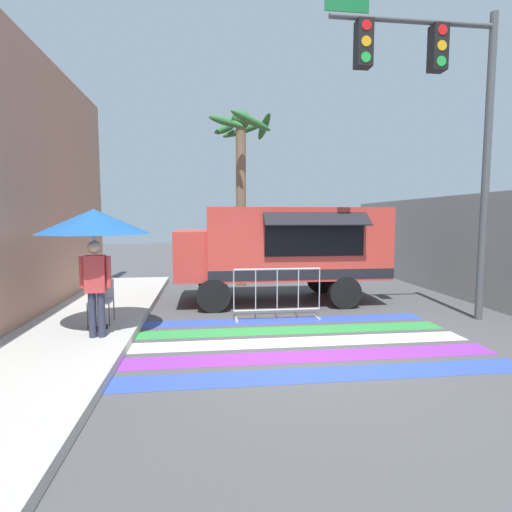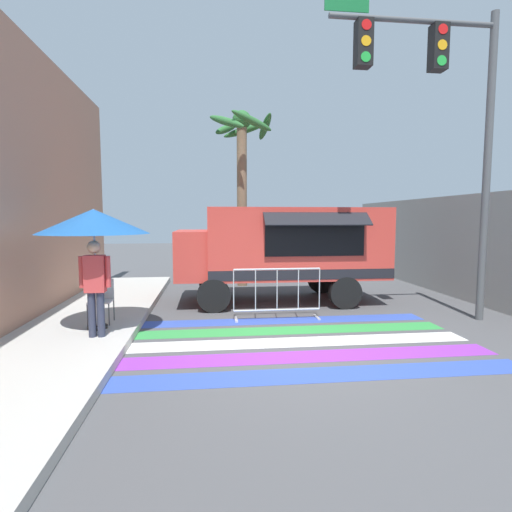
% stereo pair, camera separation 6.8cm
% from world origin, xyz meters
% --- Properties ---
extents(ground_plane, '(60.00, 60.00, 0.00)m').
position_xyz_m(ground_plane, '(0.00, 0.00, 0.00)').
color(ground_plane, '#4C4C4F').
extents(concrete_wall_right, '(0.20, 16.00, 2.86)m').
position_xyz_m(concrete_wall_right, '(5.44, 3.00, 1.43)').
color(concrete_wall_right, gray).
rests_on(concrete_wall_right, ground_plane).
extents(crosswalk_painted, '(6.40, 3.60, 0.01)m').
position_xyz_m(crosswalk_painted, '(0.00, 0.59, 0.00)').
color(crosswalk_painted, '#334FB2').
rests_on(crosswalk_painted, ground_plane).
extents(food_truck, '(5.37, 2.74, 2.49)m').
position_xyz_m(food_truck, '(0.34, 4.13, 1.51)').
color(food_truck, '#D13D33').
rests_on(food_truck, ground_plane).
extents(traffic_signal_pole, '(3.69, 0.29, 6.53)m').
position_xyz_m(traffic_signal_pole, '(3.27, 1.69, 4.67)').
color(traffic_signal_pole, '#515456').
rests_on(traffic_signal_pole, ground_plane).
extents(patio_umbrella, '(2.01, 2.01, 2.24)m').
position_xyz_m(patio_umbrella, '(-3.59, 1.37, 2.16)').
color(patio_umbrella, black).
rests_on(patio_umbrella, sidewalk_left).
extents(folding_chair, '(0.42, 0.42, 0.85)m').
position_xyz_m(folding_chair, '(-3.63, 1.86, 0.67)').
color(folding_chair, '#4C4C51').
rests_on(folding_chair, sidewalk_left).
extents(vendor_person, '(0.53, 0.22, 1.69)m').
position_xyz_m(vendor_person, '(-3.46, 0.84, 1.11)').
color(vendor_person, '#2D3347').
rests_on(vendor_person, sidewalk_left).
extents(barricade_front, '(1.94, 0.44, 1.13)m').
position_xyz_m(barricade_front, '(-0.01, 2.27, 0.56)').
color(barricade_front, '#B7BABF').
rests_on(barricade_front, ground_plane).
extents(palm_tree, '(2.09, 2.12, 5.66)m').
position_xyz_m(palm_tree, '(-0.39, 6.81, 4.01)').
color(palm_tree, '#7A664C').
rests_on(palm_tree, ground_plane).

